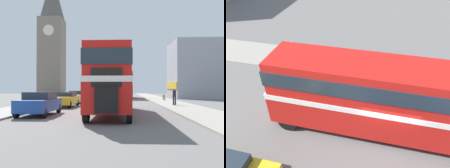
# 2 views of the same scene
# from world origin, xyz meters

# --- Properties ---
(ground_plane) EXTENTS (120.00, 120.00, 0.00)m
(ground_plane) POSITION_xyz_m (0.00, 0.00, 0.00)
(ground_plane) COLOR slate
(sidewalk_right) EXTENTS (3.50, 120.00, 0.12)m
(sidewalk_right) POSITION_xyz_m (6.75, 0.00, 0.06)
(sidewalk_right) COLOR gray
(sidewalk_right) RESTS_ON ground_plane
(sidewalk_left) EXTENTS (3.50, 120.00, 0.12)m
(sidewalk_left) POSITION_xyz_m (-6.75, 0.00, 0.06)
(sidewalk_left) COLOR gray
(sidewalk_left) RESTS_ON ground_plane
(double_decker_bus) EXTENTS (2.45, 11.06, 4.01)m
(double_decker_bus) POSITION_xyz_m (0.73, 0.55, 2.39)
(double_decker_bus) COLOR red
(double_decker_bus) RESTS_ON ground_plane
(bus_distant) EXTENTS (2.49, 10.92, 4.40)m
(bus_distant) POSITION_xyz_m (1.66, 26.96, 2.60)
(bus_distant) COLOR red
(bus_distant) RESTS_ON ground_plane
(car_parked_near) EXTENTS (1.84, 4.06, 1.49)m
(car_parked_near) POSITION_xyz_m (-3.83, -0.70, 0.77)
(car_parked_near) COLOR #1E479E
(car_parked_near) RESTS_ON ground_plane
(car_parked_mid) EXTENTS (1.68, 4.46, 1.36)m
(car_parked_mid) POSITION_xyz_m (-3.79, 6.38, 0.72)
(car_parked_mid) COLOR gold
(car_parked_mid) RESTS_ON ground_plane
(car_parked_far) EXTENTS (1.82, 4.48, 1.42)m
(car_parked_far) POSITION_xyz_m (-3.89, 12.51, 0.75)
(car_parked_far) COLOR beige
(car_parked_far) RESTS_ON ground_plane
(pedestrian_walking) EXTENTS (0.33, 0.33, 1.61)m
(pedestrian_walking) POSITION_xyz_m (6.35, 7.61, 1.03)
(pedestrian_walking) COLOR #282833
(pedestrian_walking) RESTS_ON sidewalk_right
(bicycle_on_pavement) EXTENTS (0.05, 1.76, 0.78)m
(bicycle_on_pavement) POSITION_xyz_m (6.86, 17.03, 0.48)
(bicycle_on_pavement) COLOR black
(bicycle_on_pavement) RESTS_ON sidewalk_right
(church_tower) EXTENTS (5.74, 5.74, 29.04)m
(church_tower) POSITION_xyz_m (-15.52, 41.74, 14.86)
(church_tower) COLOR gray
(church_tower) RESTS_ON ground_plane
(shop_building_block) EXTENTS (15.15, 9.47, 9.80)m
(shop_building_block) POSITION_xyz_m (17.48, 28.11, 4.90)
(shop_building_block) COLOR #999EA8
(shop_building_block) RESTS_ON ground_plane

